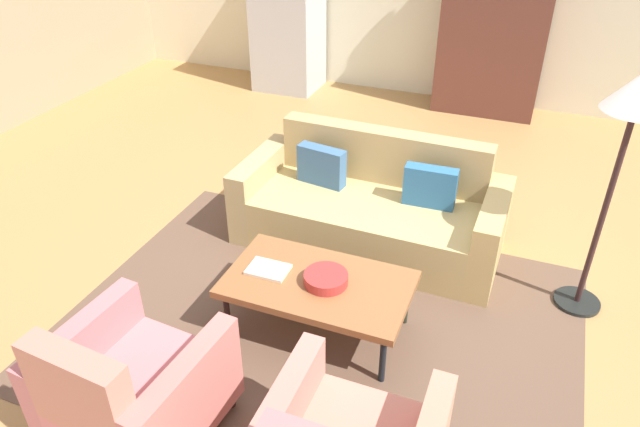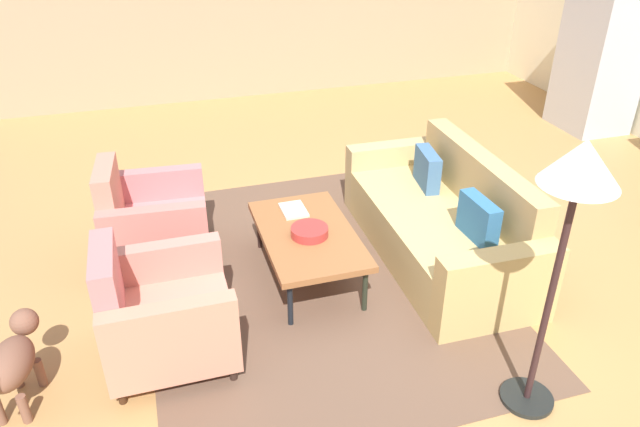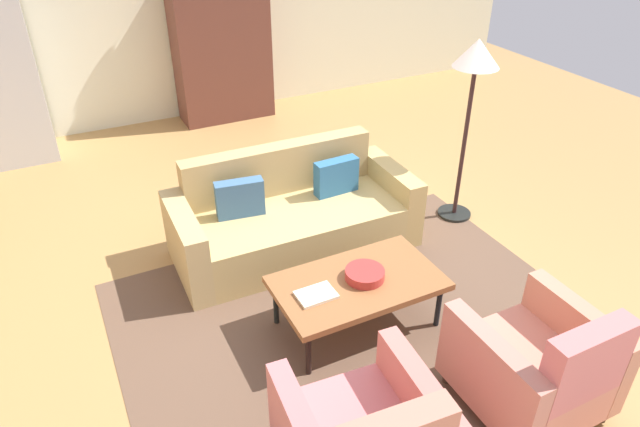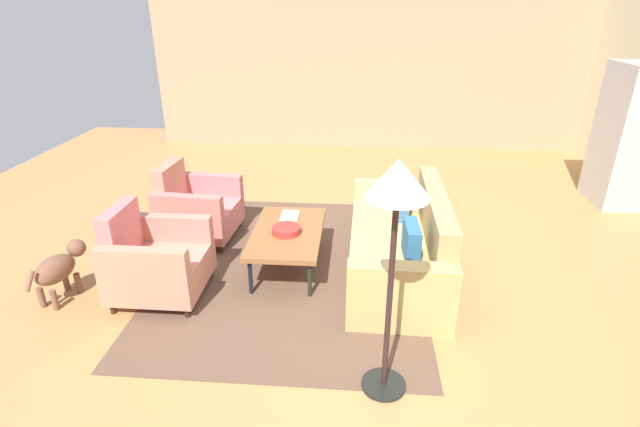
{
  "view_description": "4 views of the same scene",
  "coord_description": "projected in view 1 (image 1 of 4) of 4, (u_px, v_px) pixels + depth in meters",
  "views": [
    {
      "loc": [
        0.82,
        -3.59,
        2.8
      ],
      "look_at": [
        -0.4,
        -0.47,
        0.69
      ],
      "focal_mm": 32.89,
      "sensor_mm": 36.0,
      "label": 1
    },
    {
      "loc": [
        3.5,
        -1.88,
        2.81
      ],
      "look_at": [
        -0.16,
        -0.77,
        0.63
      ],
      "focal_mm": 33.58,
      "sensor_mm": 36.0,
      "label": 2
    },
    {
      "loc": [
        -1.95,
        -3.59,
        2.97
      ],
      "look_at": [
        -0.37,
        -0.41,
        0.77
      ],
      "focal_mm": 31.97,
      "sensor_mm": 36.0,
      "label": 3
    },
    {
      "loc": [
        4.03,
        -0.15,
        2.56
      ],
      "look_at": [
        -0.36,
        -0.51,
        0.58
      ],
      "focal_mm": 26.79,
      "sensor_mm": 36.0,
      "label": 4
    }
  ],
  "objects": [
    {
      "name": "fruit_bowl",
      "position": [
        326.0,
        279.0,
        3.74
      ],
      "size": [
        0.29,
        0.29,
        0.07
      ],
      "primitive_type": "cylinder",
      "color": "#AD302C",
      "rests_on": "coffee_table"
    },
    {
      "name": "ground_plane",
      "position": [
        390.0,
        268.0,
        4.57
      ],
      "size": [
        11.74,
        11.74,
        0.0
      ],
      "primitive_type": "plane",
      "color": "#AE824A"
    },
    {
      "name": "floor_lamp",
      "position": [
        633.0,
        116.0,
        3.45
      ],
      "size": [
        0.4,
        0.4,
        1.72
      ],
      "color": "black",
      "rests_on": "ground"
    },
    {
      "name": "book_stack",
      "position": [
        268.0,
        269.0,
        3.86
      ],
      "size": [
        0.27,
        0.2,
        0.02
      ],
      "color": "beige",
      "rests_on": "coffee_table"
    },
    {
      "name": "armchair_left",
      "position": [
        130.0,
        395.0,
        3.08
      ],
      "size": [
        0.86,
        0.86,
        0.88
      ],
      "rotation": [
        0.0,
        0.0,
        -0.08
      ],
      "color": "black",
      "rests_on": "ground"
    },
    {
      "name": "coffee_table",
      "position": [
        318.0,
        285.0,
        3.8
      ],
      "size": [
        1.2,
        0.7,
        0.42
      ],
      "color": "black",
      "rests_on": "ground"
    },
    {
      "name": "refrigerator",
      "position": [
        288.0,
        17.0,
        7.53
      ],
      "size": [
        0.8,
        0.73,
        1.85
      ],
      "color": "#B7BABF",
      "rests_on": "ground"
    },
    {
      "name": "area_rug",
      "position": [
        321.0,
        323.0,
        4.03
      ],
      "size": [
        3.4,
        2.6,
        0.01
      ],
      "primitive_type": "cube",
      "color": "brown",
      "rests_on": "ground"
    },
    {
      "name": "couch",
      "position": [
        372.0,
        208.0,
        4.78
      ],
      "size": [
        2.12,
        0.94,
        0.86
      ],
      "rotation": [
        0.0,
        0.0,
        3.12
      ],
      "color": "tan",
      "rests_on": "ground"
    },
    {
      "name": "cabinet",
      "position": [
        493.0,
        38.0,
        6.82
      ],
      "size": [
        1.2,
        0.51,
        1.8
      ],
      "color": "brown",
      "rests_on": "ground"
    }
  ]
}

